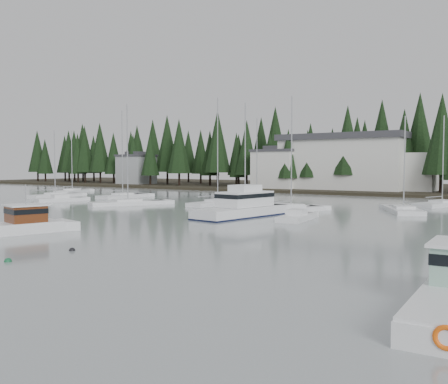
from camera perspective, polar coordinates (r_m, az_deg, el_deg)
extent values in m
cube|color=black|center=(114.22, 18.42, 0.29)|extent=(240.00, 54.00, 1.00)
cube|color=silver|center=(103.97, 6.14, 2.52)|extent=(9.00, 7.00, 7.50)
cube|color=#38383D|center=(104.01, 6.15, 4.72)|extent=(9.54, 7.42, 0.50)
cube|color=#38383D|center=(104.03, 6.15, 5.05)|extent=(4.95, 3.85, 0.80)
cube|color=#999EA0|center=(130.47, -9.99, 2.48)|extent=(8.00, 7.00, 7.00)
cube|color=#38383D|center=(130.49, -10.00, 4.13)|extent=(8.48, 7.42, 0.50)
cube|color=#38383D|center=(130.51, -10.01, 4.39)|extent=(4.40, 3.85, 0.80)
cube|color=silver|center=(101.37, 13.46, 3.15)|extent=(24.00, 10.00, 10.00)
cube|color=#38383D|center=(101.53, 13.50, 6.14)|extent=(25.00, 11.00, 1.20)
cube|color=silver|center=(99.76, 20.33, 2.18)|extent=(10.00, 8.00, 7.00)
cube|color=white|center=(41.05, -23.90, -4.32)|extent=(4.92, 8.94, 1.23)
cube|color=white|center=(40.97, -23.92, -3.40)|extent=(4.82, 8.76, 0.11)
cube|color=#46240E|center=(41.44, -21.69, -2.37)|extent=(2.90, 3.06, 1.32)
cube|color=white|center=(41.38, -21.71, -1.39)|extent=(3.26, 3.46, 0.11)
cube|color=black|center=(41.41, -21.70, -2.00)|extent=(2.97, 3.12, 0.38)
cylinder|color=#A5A8AD|center=(41.33, -21.73, -0.28)|extent=(0.08, 0.08, 1.51)
cube|color=white|center=(50.40, 2.01, -2.67)|extent=(4.99, 11.86, 1.67)
cube|color=black|center=(50.42, 2.01, -2.81)|extent=(5.04, 11.92, 0.23)
cube|color=white|center=(50.71, 2.43, -0.79)|extent=(3.65, 6.30, 1.52)
cube|color=black|center=(50.69, 2.43, -0.38)|extent=(3.73, 6.37, 0.42)
cube|color=white|center=(50.65, 2.43, 0.44)|extent=(2.50, 3.24, 0.68)
cylinder|color=#A5A8AD|center=(50.62, 2.43, 1.39)|extent=(0.10, 0.10, 1.15)
torus|color=#F2590C|center=(15.08, 24.08, -14.99)|extent=(0.73, 0.18, 0.72)
cube|color=white|center=(77.00, 3.76, -0.83)|extent=(6.37, 9.72, 1.05)
cube|color=white|center=(76.96, 3.77, -0.35)|extent=(3.14, 3.72, 0.30)
cylinder|color=#A5A8AD|center=(76.83, 3.78, 3.99)|extent=(0.14, 0.14, 11.89)
cube|color=white|center=(81.53, -11.50, -0.67)|extent=(3.01, 8.94, 1.05)
cube|color=white|center=(81.49, -11.50, -0.22)|extent=(2.05, 3.06, 0.30)
cylinder|color=#A5A8AD|center=(81.39, -11.55, 4.41)|extent=(0.14, 0.14, 13.40)
cube|color=white|center=(99.33, -16.94, -0.09)|extent=(6.05, 9.02, 1.05)
cube|color=white|center=(99.30, -16.95, 0.28)|extent=(3.05, 3.48, 0.30)
cylinder|color=#A5A8AD|center=(99.20, -17.00, 3.48)|extent=(0.14, 0.14, 11.31)
cube|color=white|center=(55.98, 7.68, -2.31)|extent=(4.82, 9.26, 1.05)
cube|color=white|center=(55.92, 7.68, -1.65)|extent=(2.50, 3.39, 0.30)
cylinder|color=#A5A8AD|center=(55.76, 7.73, 4.55)|extent=(0.14, 0.14, 12.33)
cube|color=white|center=(86.33, -18.72, -0.57)|extent=(2.55, 9.06, 1.05)
cube|color=white|center=(86.30, -18.73, -0.14)|extent=(1.75, 3.09, 0.30)
cylinder|color=#A5A8AD|center=(86.18, -18.79, 3.23)|extent=(0.14, 0.14, 10.39)
cube|color=white|center=(66.59, -10.92, -1.49)|extent=(6.72, 9.96, 1.05)
cube|color=white|center=(66.54, -10.93, -0.93)|extent=(3.08, 3.79, 0.30)
cylinder|color=#A5A8AD|center=(66.41, -10.98, 4.43)|extent=(0.14, 0.14, 12.68)
cube|color=white|center=(65.70, -0.73, -1.49)|extent=(2.86, 10.34, 1.05)
cube|color=white|center=(65.65, -0.73, -0.93)|extent=(1.86, 3.55, 0.30)
cylinder|color=#A5A8AD|center=(65.53, -0.73, 4.87)|extent=(0.14, 0.14, 13.52)
cube|color=white|center=(58.24, 19.82, -2.25)|extent=(6.16, 8.51, 1.05)
cube|color=white|center=(58.18, 19.84, -1.62)|extent=(3.03, 3.35, 0.30)
cylinder|color=#A5A8AD|center=(58.01, 19.92, 3.23)|extent=(0.14, 0.14, 10.08)
cube|color=white|center=(57.30, 2.43, -2.16)|extent=(6.04, 8.41, 1.05)
cube|color=white|center=(57.25, 2.43, -1.52)|extent=(2.95, 3.30, 0.30)
cylinder|color=#A5A8AD|center=(57.08, 2.44, 4.27)|extent=(0.14, 0.14, 11.78)
cube|color=white|center=(69.49, 23.66, -1.50)|extent=(5.82, 9.57, 1.05)
cube|color=white|center=(69.45, 23.67, -0.97)|extent=(2.93, 3.61, 0.30)
cylinder|color=#A5A8AD|center=(69.31, 23.77, 3.47)|extent=(0.14, 0.14, 11.00)
cube|color=white|center=(75.70, -18.21, -0.99)|extent=(4.01, 7.28, 0.90)
cube|color=white|center=(75.66, -18.22, -0.46)|extent=(2.04, 2.55, 0.55)
cube|color=white|center=(47.91, 8.35, -3.12)|extent=(3.01, 6.44, 0.90)
cube|color=white|center=(47.84, 8.36, -2.29)|extent=(1.75, 2.17, 0.55)
sphere|color=#145933|center=(29.44, -23.45, -7.32)|extent=(0.42, 0.42, 0.42)
sphere|color=black|center=(31.83, -16.98, -6.44)|extent=(0.39, 0.39, 0.39)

